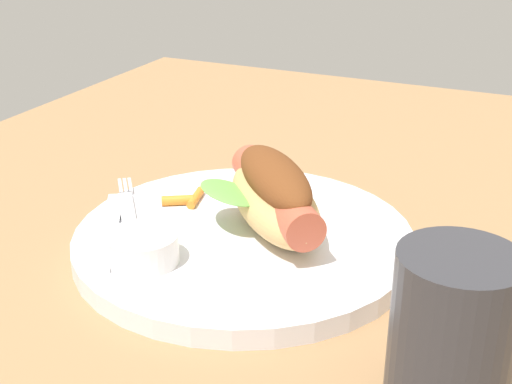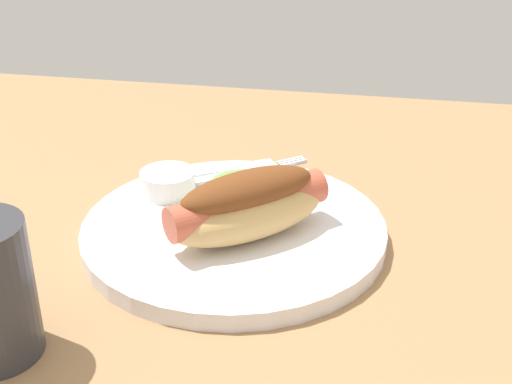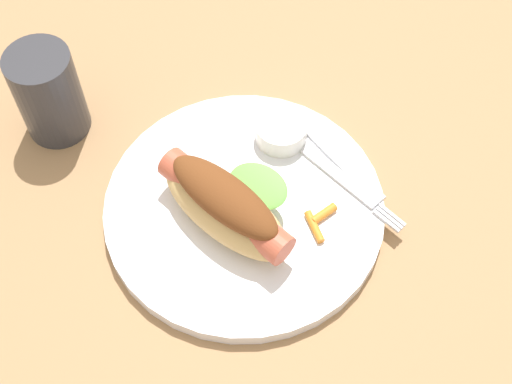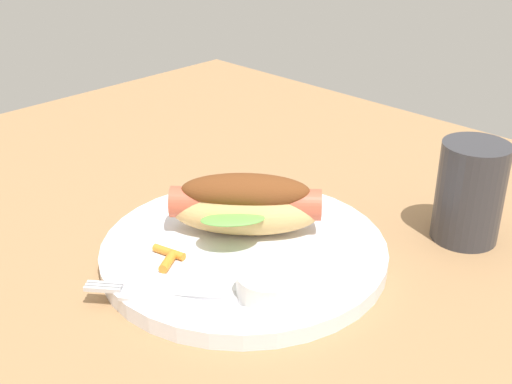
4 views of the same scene
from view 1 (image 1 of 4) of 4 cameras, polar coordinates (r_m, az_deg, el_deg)
name	(u,v)px [view 1 (image 1 of 4)]	position (r cm, az deg, el deg)	size (l,w,h in cm)	color
ground_plane	(257,288)	(54.08, 0.07, -7.77)	(120.00, 90.00, 1.80)	#9E754C
plate	(244,240)	(57.21, -0.99, -3.93)	(27.42, 27.42, 1.60)	white
hot_dog	(273,194)	(56.23, 1.42, -0.17)	(14.86, 14.09, 6.05)	tan
sauce_ramekin	(143,248)	(52.58, -9.16, -4.52)	(5.34, 5.34, 2.29)	white
fork	(131,220)	(59.10, -10.11, -2.28)	(14.16, 11.41, 0.40)	silver
knife	(109,230)	(57.95, -11.80, -3.00)	(13.47, 1.40, 0.36)	silver
carrot_garnish	(186,199)	(61.87, -5.67, -0.57)	(4.08, 3.28, 0.86)	orange
drinking_cup	(451,340)	(39.52, 15.53, -11.52)	(6.64, 6.64, 10.28)	#333338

